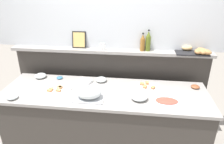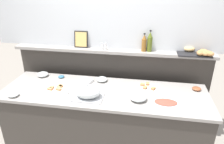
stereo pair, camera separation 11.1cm
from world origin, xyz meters
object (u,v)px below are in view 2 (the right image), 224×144
(salt_shaker, at_px, (102,46))
(olive_oil_bottle, at_px, (150,42))
(glass_bowl_large, at_px, (138,97))
(glass_bowl_medium, at_px, (43,74))
(serving_cloche, at_px, (88,92))
(pepper_shaker, at_px, (106,46))
(glass_bowl_extra, at_px, (102,79))
(condiment_bowl_cream, at_px, (61,77))
(vinegar_bottle_amber, at_px, (144,43))
(napkin_stack, at_px, (85,81))
(condiment_bowl_dark, at_px, (197,89))
(sandwich_platter_rear, at_px, (145,87))
(cold_cuts_platter, at_px, (166,103))
(bread_basket, at_px, (199,52))
(glass_bowl_small, at_px, (13,94))
(framed_picture, at_px, (81,39))
(sandwich_platter_front, at_px, (58,89))

(salt_shaker, bearing_deg, olive_oil_bottle, 1.96)
(glass_bowl_large, height_order, glass_bowl_medium, glass_bowl_large)
(serving_cloche, distance_m, salt_shaker, 0.73)
(glass_bowl_medium, height_order, salt_shaker, salt_shaker)
(glass_bowl_large, height_order, pepper_shaker, pepper_shaker)
(serving_cloche, height_order, glass_bowl_extra, serving_cloche)
(condiment_bowl_cream, distance_m, vinegar_bottle_amber, 1.19)
(pepper_shaker, bearing_deg, napkin_stack, -126.85)
(glass_bowl_medium, height_order, glass_bowl_extra, glass_bowl_medium)
(condiment_bowl_dark, relative_size, salt_shaker, 1.20)
(salt_shaker, xyz_separation_m, pepper_shaker, (0.04, 0.00, 0.00))
(sandwich_platter_rear, distance_m, cold_cuts_platter, 0.39)
(olive_oil_bottle, distance_m, pepper_shaker, 0.58)
(glass_bowl_extra, distance_m, napkin_stack, 0.22)
(bread_basket, bearing_deg, condiment_bowl_dark, -92.87)
(glass_bowl_large, distance_m, condiment_bowl_dark, 0.77)
(glass_bowl_large, distance_m, pepper_shaker, 0.86)
(olive_oil_bottle, xyz_separation_m, salt_shaker, (-0.62, -0.02, -0.08))
(serving_cloche, xyz_separation_m, glass_bowl_small, (-0.85, -0.11, -0.05))
(salt_shaker, relative_size, pepper_shaker, 1.00)
(salt_shaker, bearing_deg, napkin_stack, -120.95)
(cold_cuts_platter, height_order, serving_cloche, serving_cloche)
(cold_cuts_platter, relative_size, glass_bowl_extra, 2.30)
(condiment_bowl_dark, bearing_deg, glass_bowl_large, -153.28)
(serving_cloche, distance_m, glass_bowl_extra, 0.44)
(glass_bowl_small, bearing_deg, serving_cloche, 7.42)
(vinegar_bottle_amber, bearing_deg, olive_oil_bottle, 5.90)
(pepper_shaker, height_order, bread_basket, pepper_shaker)
(condiment_bowl_cream, distance_m, pepper_shaker, 0.73)
(serving_cloche, relative_size, glass_bowl_extra, 2.40)
(serving_cloche, height_order, framed_picture, framed_picture)
(sandwich_platter_rear, distance_m, condiment_bowl_dark, 0.61)
(sandwich_platter_rear, distance_m, glass_bowl_small, 1.55)
(pepper_shaker, bearing_deg, bread_basket, -1.38)
(condiment_bowl_dark, bearing_deg, bread_basket, 87.13)
(glass_bowl_medium, bearing_deg, sandwich_platter_rear, -4.03)
(glass_bowl_small, xyz_separation_m, framed_picture, (0.58, 0.80, 0.45))
(napkin_stack, height_order, olive_oil_bottle, olive_oil_bottle)
(framed_picture, bearing_deg, condiment_bowl_cream, -133.10)
(serving_cloche, bearing_deg, framed_picture, 111.10)
(glass_bowl_medium, height_order, framed_picture, framed_picture)
(sandwich_platter_front, distance_m, glass_bowl_medium, 0.48)
(glass_bowl_medium, height_order, glass_bowl_small, glass_bowl_medium)
(bread_basket, bearing_deg, vinegar_bottle_amber, 176.43)
(glass_bowl_large, bearing_deg, serving_cloche, -175.48)
(glass_bowl_small, xyz_separation_m, glass_bowl_extra, (0.92, 0.54, 0.00))
(glass_bowl_medium, distance_m, napkin_stack, 0.63)
(sandwich_platter_rear, distance_m, vinegar_bottle_amber, 0.56)
(napkin_stack, bearing_deg, cold_cuts_platter, -18.63)
(vinegar_bottle_amber, relative_size, bread_basket, 0.55)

